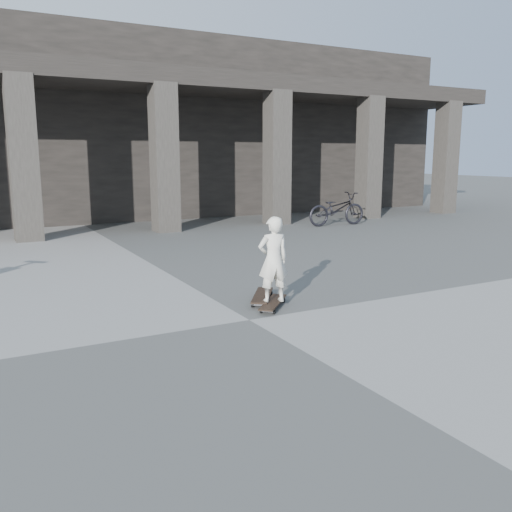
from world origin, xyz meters
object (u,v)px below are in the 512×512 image
skateboard_spare (262,296)px  child (273,260)px  bicycle (337,209)px  longboard (273,303)px

skateboard_spare → child: size_ratio=0.73×
skateboard_spare → child: (-0.02, -0.35, 0.60)m
child → bicycle: bearing=-123.7°
skateboard_spare → child: bearing=-148.5°
child → bicycle: 9.31m
skateboard_spare → child: child is taller
longboard → bicycle: size_ratio=0.41×
longboard → child: bearing=43.3°
longboard → child: (0.00, 0.00, 0.61)m
skateboard_spare → longboard: bearing=-148.5°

